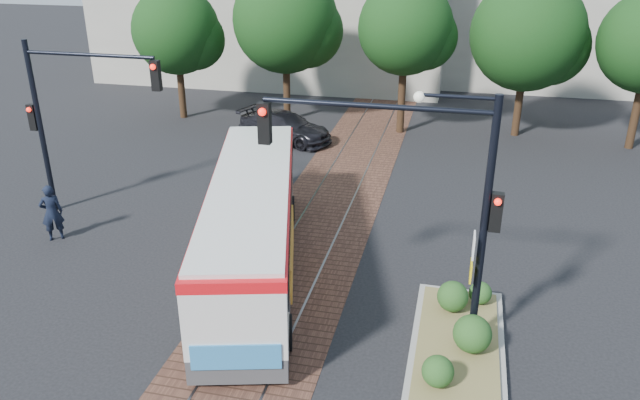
{
  "coord_description": "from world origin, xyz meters",
  "views": [
    {
      "loc": [
        4.39,
        -13.65,
        9.32
      ],
      "look_at": [
        0.39,
        3.43,
        1.6
      ],
      "focal_mm": 35.0,
      "sensor_mm": 36.0,
      "label": 1
    }
  ],
  "objects": [
    {
      "name": "traffic_island",
      "position": [
        4.82,
        -0.9,
        0.33
      ],
      "size": [
        2.2,
        5.2,
        1.13
      ],
      "color": "gray",
      "rests_on": "ground"
    },
    {
      "name": "trackbed",
      "position": [
        0.0,
        4.0,
        0.01
      ],
      "size": [
        3.6,
        40.0,
        0.02
      ],
      "color": "brown",
      "rests_on": "ground"
    },
    {
      "name": "city_bus",
      "position": [
        -1.18,
        1.6,
        1.58
      ],
      "size": [
        4.9,
        10.8,
        2.84
      ],
      "rotation": [
        0.0,
        0.0,
        0.26
      ],
      "color": "#404042",
      "rests_on": "ground"
    },
    {
      "name": "tree_row",
      "position": [
        1.21,
        16.42,
        4.85
      ],
      "size": [
        26.4,
        5.6,
        7.67
      ],
      "color": "#382314",
      "rests_on": "ground"
    },
    {
      "name": "ground",
      "position": [
        0.0,
        0.0,
        0.0
      ],
      "size": [
        120.0,
        120.0,
        0.0
      ],
      "primitive_type": "plane",
      "color": "black",
      "rests_on": "ground"
    },
    {
      "name": "officer",
      "position": [
        -8.07,
        1.96,
        0.94
      ],
      "size": [
        0.82,
        0.77,
        1.89
      ],
      "primitive_type": "imported",
      "rotation": [
        0.0,
        0.0,
        3.78
      ],
      "color": "black",
      "rests_on": "ground"
    },
    {
      "name": "warehouses",
      "position": [
        -0.53,
        28.75,
        3.81
      ],
      "size": [
        40.0,
        13.0,
        8.0
      ],
      "color": "#ADA899",
      "rests_on": "ground"
    },
    {
      "name": "parked_car",
      "position": [
        -3.64,
        13.42,
        0.68
      ],
      "size": [
        5.02,
        3.37,
        1.35
      ],
      "primitive_type": "imported",
      "rotation": [
        0.0,
        0.0,
        1.22
      ],
      "color": "black",
      "rests_on": "ground"
    },
    {
      "name": "signal_pole_left",
      "position": [
        -8.37,
        4.0,
        3.86
      ],
      "size": [
        4.99,
        0.34,
        6.0
      ],
      "color": "black",
      "rests_on": "ground"
    },
    {
      "name": "signal_pole_main",
      "position": [
        3.86,
        -0.81,
        4.16
      ],
      "size": [
        5.49,
        0.46,
        6.0
      ],
      "color": "black",
      "rests_on": "ground"
    }
  ]
}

